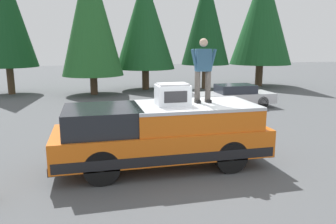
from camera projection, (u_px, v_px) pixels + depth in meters
name	position (u px, v px, depth m)	size (l,w,h in m)	color
ground_plane	(190.00, 165.00, 8.80)	(90.00, 90.00, 0.00)	#4C4F51
pickup_truck	(162.00, 134.00, 8.59)	(2.01, 5.54, 1.65)	orange
compressor_unit	(173.00, 94.00, 8.38)	(0.65, 0.84, 0.56)	silver
person_on_truck_bed	(203.00, 69.00, 8.64)	(0.29, 0.72, 1.69)	#423D38
parked_car_silver	(234.00, 96.00, 16.87)	(1.64, 4.10, 1.16)	silver
conifer_far_left	(262.00, 16.00, 24.60)	(4.63, 4.63, 8.98)	#4C3826
conifer_left	(206.00, 19.00, 23.09)	(3.43, 3.43, 8.10)	#4C3826
conifer_center_left	(145.00, 22.00, 22.71)	(4.17, 4.17, 7.97)	#4C3826
conifer_center_right	(91.00, 14.00, 20.24)	(3.87, 3.87, 8.79)	#4C3826
conifer_right	(4.00, 11.00, 20.35)	(3.65, 3.65, 8.74)	#4C3826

